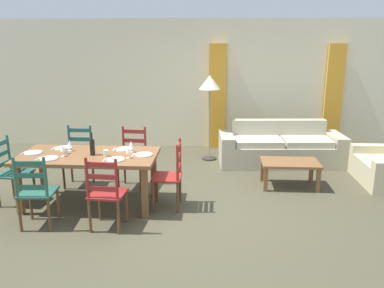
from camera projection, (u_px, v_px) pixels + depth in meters
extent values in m
cube|color=#474330|center=(178.00, 207.00, 5.58)|extent=(9.60, 9.60, 0.02)
cube|color=beige|center=(192.00, 84.00, 8.41)|extent=(9.60, 0.16, 2.70)
cube|color=gold|center=(217.00, 97.00, 8.31)|extent=(0.35, 0.08, 2.20)
cube|color=gold|center=(333.00, 98.00, 8.16)|extent=(0.35, 0.08, 2.20)
cube|color=brown|center=(88.00, 156.00, 5.47)|extent=(1.90, 0.96, 0.05)
cube|color=brown|center=(19.00, 190.00, 5.25)|extent=(0.08, 0.08, 0.70)
cube|color=brown|center=(145.00, 193.00, 5.15)|extent=(0.08, 0.08, 0.70)
cube|color=brown|center=(43.00, 171.00, 5.98)|extent=(0.08, 0.08, 0.70)
cube|color=brown|center=(154.00, 174.00, 5.88)|extent=(0.08, 0.08, 0.70)
cube|color=#255B48|center=(38.00, 192.00, 4.91)|extent=(0.45, 0.43, 0.03)
cylinder|color=brown|center=(31.00, 204.00, 5.13)|extent=(0.04, 0.04, 0.43)
cylinder|color=brown|center=(58.00, 204.00, 5.14)|extent=(0.04, 0.04, 0.43)
cylinder|color=brown|center=(20.00, 215.00, 4.81)|extent=(0.04, 0.04, 0.43)
cylinder|color=brown|center=(49.00, 215.00, 4.81)|extent=(0.04, 0.04, 0.43)
cylinder|color=#255B48|center=(15.00, 177.00, 4.68)|extent=(0.04, 0.04, 0.50)
cylinder|color=#255B48|center=(45.00, 177.00, 4.68)|extent=(0.04, 0.04, 0.50)
cube|color=#255B48|center=(31.00, 187.00, 4.71)|extent=(0.38, 0.05, 0.06)
cube|color=#255B48|center=(30.00, 176.00, 4.67)|extent=(0.38, 0.05, 0.06)
cube|color=#255B48|center=(29.00, 164.00, 4.63)|extent=(0.38, 0.05, 0.06)
cube|color=maroon|center=(108.00, 194.00, 4.87)|extent=(0.45, 0.43, 0.03)
cylinder|color=brown|center=(100.00, 205.00, 5.11)|extent=(0.04, 0.04, 0.43)
cylinder|color=brown|center=(127.00, 206.00, 5.07)|extent=(0.04, 0.04, 0.43)
cylinder|color=brown|center=(90.00, 216.00, 4.79)|extent=(0.04, 0.04, 0.43)
cylinder|color=brown|center=(118.00, 218.00, 4.74)|extent=(0.04, 0.04, 0.43)
cylinder|color=maroon|center=(87.00, 178.00, 4.66)|extent=(0.04, 0.04, 0.50)
cylinder|color=maroon|center=(116.00, 179.00, 4.61)|extent=(0.04, 0.04, 0.50)
cube|color=maroon|center=(102.00, 189.00, 4.67)|extent=(0.38, 0.05, 0.06)
cube|color=maroon|center=(102.00, 177.00, 4.63)|extent=(0.38, 0.05, 0.06)
cube|color=maroon|center=(101.00, 165.00, 4.59)|extent=(0.38, 0.05, 0.06)
cube|color=#23594E|center=(78.00, 159.00, 6.26)|extent=(0.42, 0.40, 0.03)
cylinder|color=brown|center=(86.00, 177.00, 6.15)|extent=(0.04, 0.04, 0.43)
cylinder|color=brown|center=(64.00, 176.00, 6.17)|extent=(0.04, 0.04, 0.43)
cylinder|color=brown|center=(93.00, 170.00, 6.47)|extent=(0.04, 0.04, 0.43)
cylinder|color=brown|center=(72.00, 169.00, 6.50)|extent=(0.04, 0.04, 0.43)
cylinder|color=#23594E|center=(91.00, 141.00, 6.34)|extent=(0.04, 0.04, 0.50)
cylinder|color=#23594E|center=(69.00, 140.00, 6.37)|extent=(0.04, 0.04, 0.50)
cube|color=#23594E|center=(81.00, 148.00, 6.39)|extent=(0.38, 0.03, 0.06)
cube|color=#23594E|center=(80.00, 139.00, 6.35)|extent=(0.38, 0.03, 0.06)
cube|color=#23594E|center=(79.00, 130.00, 6.31)|extent=(0.38, 0.03, 0.06)
cube|color=maroon|center=(132.00, 161.00, 6.17)|extent=(0.45, 0.43, 0.03)
cylinder|color=brown|center=(141.00, 179.00, 6.05)|extent=(0.04, 0.04, 0.43)
cylinder|color=brown|center=(118.00, 178.00, 6.10)|extent=(0.04, 0.04, 0.43)
cylinder|color=brown|center=(146.00, 172.00, 6.37)|extent=(0.04, 0.04, 0.43)
cylinder|color=brown|center=(125.00, 171.00, 6.42)|extent=(0.04, 0.04, 0.43)
cylinder|color=maroon|center=(145.00, 142.00, 6.24)|extent=(0.04, 0.04, 0.50)
cylinder|color=maroon|center=(123.00, 141.00, 6.29)|extent=(0.04, 0.04, 0.50)
cube|color=maroon|center=(135.00, 150.00, 6.30)|extent=(0.38, 0.05, 0.06)
cube|color=maroon|center=(134.00, 141.00, 6.26)|extent=(0.38, 0.05, 0.06)
cube|color=maroon|center=(134.00, 131.00, 6.22)|extent=(0.38, 0.05, 0.06)
cube|color=#215A4D|center=(15.00, 174.00, 5.59)|extent=(0.43, 0.45, 0.03)
cylinder|color=brown|center=(34.00, 185.00, 5.80)|extent=(0.04, 0.04, 0.43)
cylinder|color=brown|center=(21.00, 194.00, 5.46)|extent=(0.04, 0.04, 0.43)
cylinder|color=brown|center=(13.00, 184.00, 5.85)|extent=(0.04, 0.04, 0.43)
cylinder|color=#215A4D|center=(9.00, 152.00, 5.72)|extent=(0.04, 0.04, 0.50)
cube|color=#215A4D|center=(3.00, 164.00, 5.58)|extent=(0.05, 0.38, 0.06)
cube|color=#215A4D|center=(1.00, 154.00, 5.54)|extent=(0.05, 0.38, 0.06)
cube|color=#215A4D|center=(0.00, 144.00, 5.50)|extent=(0.05, 0.38, 0.06)
cube|color=maroon|center=(167.00, 177.00, 5.45)|extent=(0.40, 0.42, 0.03)
cylinder|color=brown|center=(153.00, 197.00, 5.35)|extent=(0.04, 0.04, 0.43)
cylinder|color=brown|center=(157.00, 187.00, 5.70)|extent=(0.04, 0.04, 0.43)
cylinder|color=brown|center=(178.00, 198.00, 5.33)|extent=(0.04, 0.04, 0.43)
cylinder|color=brown|center=(180.00, 188.00, 5.68)|extent=(0.04, 0.04, 0.43)
cylinder|color=maroon|center=(177.00, 163.00, 5.20)|extent=(0.04, 0.04, 0.50)
cylinder|color=maroon|center=(180.00, 155.00, 5.55)|extent=(0.04, 0.04, 0.50)
cube|color=maroon|center=(179.00, 168.00, 5.41)|extent=(0.02, 0.38, 0.06)
cube|color=maroon|center=(179.00, 158.00, 5.37)|extent=(0.02, 0.38, 0.06)
cube|color=maroon|center=(179.00, 147.00, 5.33)|extent=(0.02, 0.38, 0.06)
cylinder|color=white|center=(49.00, 158.00, 5.24)|extent=(0.24, 0.24, 0.02)
cube|color=silver|center=(38.00, 159.00, 5.25)|extent=(0.03, 0.17, 0.01)
cylinder|color=white|center=(116.00, 160.00, 5.19)|extent=(0.24, 0.24, 0.02)
cube|color=silver|center=(104.00, 160.00, 5.20)|extent=(0.02, 0.17, 0.01)
cylinder|color=white|center=(63.00, 148.00, 5.73)|extent=(0.24, 0.24, 0.02)
cube|color=silver|center=(53.00, 148.00, 5.74)|extent=(0.02, 0.17, 0.01)
cylinder|color=white|center=(124.00, 149.00, 5.67)|extent=(0.24, 0.24, 0.02)
cube|color=silver|center=(114.00, 149.00, 5.68)|extent=(0.02, 0.17, 0.01)
cylinder|color=white|center=(33.00, 153.00, 5.51)|extent=(0.24, 0.24, 0.02)
cube|color=silver|center=(23.00, 153.00, 5.52)|extent=(0.02, 0.17, 0.01)
cylinder|color=white|center=(144.00, 155.00, 5.41)|extent=(0.24, 0.24, 0.02)
cube|color=silver|center=(133.00, 155.00, 5.42)|extent=(0.02, 0.17, 0.01)
cylinder|color=black|center=(92.00, 147.00, 5.40)|extent=(0.07, 0.07, 0.22)
cylinder|color=black|center=(92.00, 137.00, 5.36)|extent=(0.02, 0.02, 0.08)
cylinder|color=black|center=(91.00, 133.00, 5.35)|extent=(0.03, 0.03, 0.02)
cylinder|color=white|center=(63.00, 156.00, 5.36)|extent=(0.06, 0.06, 0.01)
cylinder|color=white|center=(63.00, 153.00, 5.35)|extent=(0.01, 0.01, 0.07)
cone|color=white|center=(62.00, 148.00, 5.33)|extent=(0.06, 0.06, 0.08)
cylinder|color=white|center=(128.00, 158.00, 5.28)|extent=(0.06, 0.06, 0.01)
cylinder|color=white|center=(128.00, 155.00, 5.27)|extent=(0.01, 0.01, 0.07)
cone|color=white|center=(128.00, 150.00, 5.25)|extent=(0.06, 0.06, 0.08)
cylinder|color=white|center=(70.00, 151.00, 5.62)|extent=(0.06, 0.06, 0.01)
cylinder|color=white|center=(70.00, 148.00, 5.61)|extent=(0.01, 0.01, 0.07)
cone|color=white|center=(70.00, 143.00, 5.59)|extent=(0.06, 0.06, 0.08)
cylinder|color=white|center=(131.00, 152.00, 5.56)|extent=(0.06, 0.06, 0.01)
cylinder|color=white|center=(131.00, 149.00, 5.55)|extent=(0.01, 0.01, 0.07)
cone|color=white|center=(131.00, 144.00, 5.53)|extent=(0.06, 0.06, 0.08)
cylinder|color=beige|center=(106.00, 153.00, 5.36)|extent=(0.07, 0.07, 0.09)
cylinder|color=beige|center=(65.00, 151.00, 5.47)|extent=(0.07, 0.07, 0.09)
cube|color=#B2AC8F|center=(280.00, 154.00, 7.40)|extent=(1.85, 0.93, 0.40)
cube|color=#B2AC8F|center=(278.00, 140.00, 7.63)|extent=(1.81, 0.33, 0.80)
cube|color=#B2AC8F|center=(335.00, 149.00, 7.38)|extent=(0.30, 0.81, 0.58)
cube|color=#B2AC8F|center=(226.00, 150.00, 7.36)|extent=(0.30, 0.81, 0.58)
cube|color=beige|center=(306.00, 141.00, 7.28)|extent=(0.90, 0.70, 0.12)
cube|color=beige|center=(258.00, 141.00, 7.28)|extent=(0.90, 0.70, 0.12)
cube|color=brown|center=(290.00, 163.00, 6.24)|extent=(0.90, 0.56, 0.04)
cube|color=brown|center=(266.00, 180.00, 6.09)|extent=(0.06, 0.06, 0.38)
cube|color=brown|center=(318.00, 181.00, 6.05)|extent=(0.06, 0.06, 0.38)
cube|color=brown|center=(262.00, 170.00, 6.54)|extent=(0.06, 0.06, 0.38)
cube|color=brown|center=(311.00, 171.00, 6.49)|extent=(0.06, 0.06, 0.38)
cube|color=#C6BB92|center=(373.00, 159.00, 6.89)|extent=(0.80, 0.19, 0.52)
cylinder|color=#332D28|center=(209.00, 158.00, 7.76)|extent=(0.28, 0.28, 0.03)
cylinder|color=gray|center=(209.00, 124.00, 7.59)|extent=(0.03, 0.03, 1.35)
cone|color=beige|center=(210.00, 82.00, 7.38)|extent=(0.40, 0.40, 0.26)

